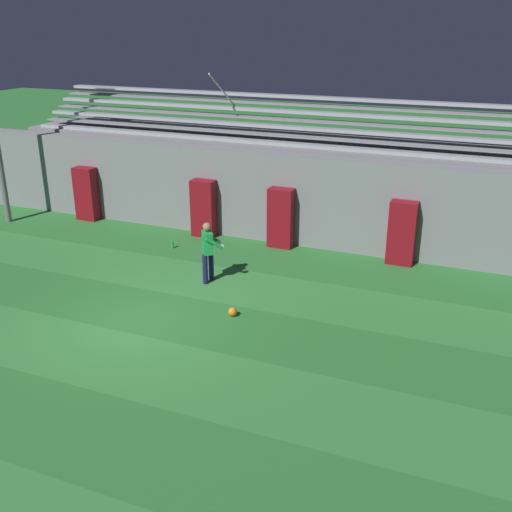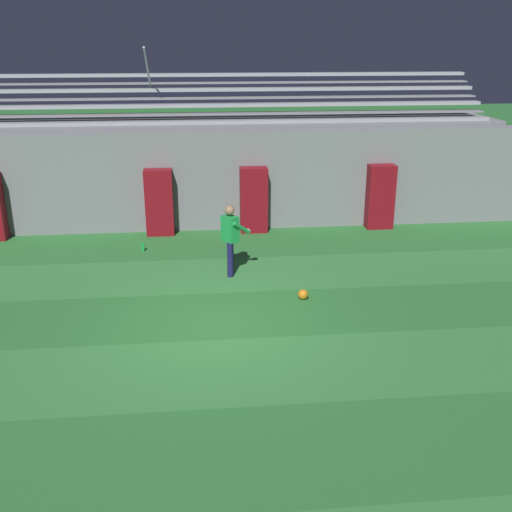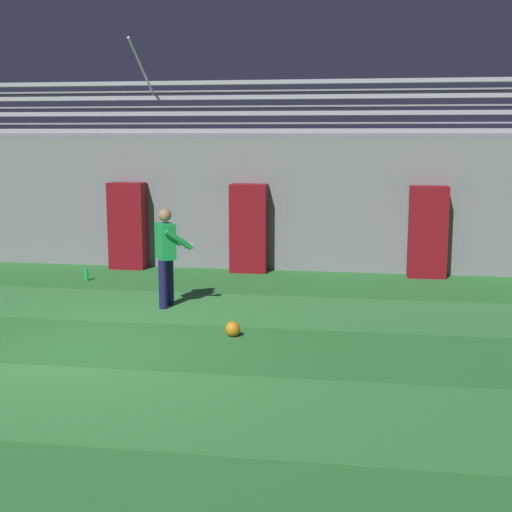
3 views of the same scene
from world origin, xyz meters
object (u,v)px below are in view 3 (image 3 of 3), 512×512
Objects in this scene: padding_pillar_gate_right at (249,228)px; goalkeeper at (167,251)px; padding_pillar_far_right at (428,232)px; soccer_ball at (233,329)px; padding_pillar_gate_left at (128,226)px; water_bottle at (87,275)px.

padding_pillar_gate_right reaches higher than goalkeeper.
padding_pillar_gate_right and padding_pillar_far_right have the same top height.
padding_pillar_far_right is 5.82m from soccer_ball.
padding_pillar_gate_left is 5.89m from soccer_ball.
water_bottle is (-3.61, 3.44, 0.01)m from soccer_ball.
water_bottle is (-2.18, 1.83, -0.83)m from goalkeeper.
padding_pillar_gate_left is 3.72m from goalkeeper.
padding_pillar_far_right is 7.73× the size of water_bottle.
water_bottle is at bearing 136.39° from soccer_ball.
padding_pillar_gate_left is at bearing 180.00° from padding_pillar_far_right.
padding_pillar_far_right is (6.32, 0.00, 0.00)m from padding_pillar_gate_left.
goalkeeper is at bearing -104.67° from padding_pillar_gate_right.
goalkeeper is at bearing 131.58° from soccer_ball.
soccer_ball is (3.22, -4.86, -0.82)m from padding_pillar_gate_left.
goalkeeper is at bearing -61.16° from padding_pillar_gate_left.
padding_pillar_gate_right is 8.43× the size of soccer_ball.
goalkeeper is at bearing -40.00° from water_bottle.
goalkeeper reaches higher than soccer_ball.
padding_pillar_far_right is (3.67, 0.00, 0.00)m from padding_pillar_gate_right.
padding_pillar_gate_left reaches higher than water_bottle.
padding_pillar_gate_left is 1.00× the size of padding_pillar_gate_right.
soccer_ball is at bearing -122.49° from padding_pillar_far_right.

